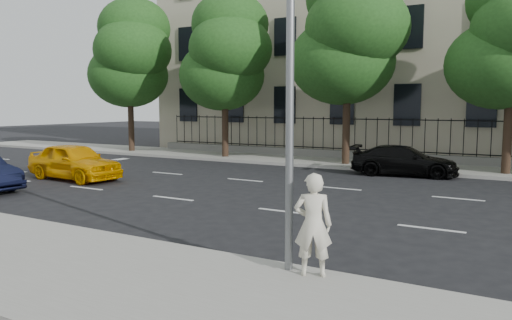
{
  "coord_description": "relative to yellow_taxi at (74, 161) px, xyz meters",
  "views": [
    {
      "loc": [
        6.2,
        -9.91,
        3.0
      ],
      "look_at": [
        -1.19,
        3.0,
        1.35
      ],
      "focal_mm": 35.0,
      "sensor_mm": 36.0,
      "label": 1
    }
  ],
  "objects": [
    {
      "name": "ground",
      "position": [
        10.03,
        -3.73,
        -0.74
      ],
      "size": [
        120.0,
        120.0,
        0.0
      ],
      "primitive_type": "plane",
      "color": "black",
      "rests_on": "ground"
    },
    {
      "name": "near_sidewalk",
      "position": [
        10.03,
        -7.73,
        -0.67
      ],
      "size": [
        60.0,
        4.0,
        0.15
      ],
      "primitive_type": "cube",
      "color": "gray",
      "rests_on": "ground"
    },
    {
      "name": "far_sidewalk",
      "position": [
        10.03,
        10.27,
        -0.67
      ],
      "size": [
        60.0,
        4.0,
        0.15
      ],
      "primitive_type": "cube",
      "color": "gray",
      "rests_on": "ground"
    },
    {
      "name": "lane_markings",
      "position": [
        10.03,
        1.02,
        -0.73
      ],
      "size": [
        49.6,
        4.62,
        0.01
      ],
      "primitive_type": null,
      "color": "silver",
      "rests_on": "ground"
    },
    {
      "name": "crosswalk",
      "position": [
        -3.97,
        0.87,
        -0.73
      ],
      "size": [
        0.5,
        12.1,
        0.01
      ],
      "primitive_type": null,
      "color": "silver",
      "rests_on": "ground"
    },
    {
      "name": "masonry_building",
      "position": [
        10.03,
        19.22,
        8.28
      ],
      "size": [
        34.6,
        12.11,
        18.5
      ],
      "color": "#C2B89A",
      "rests_on": "ground"
    },
    {
      "name": "iron_fence",
      "position": [
        10.03,
        11.97,
        -0.09
      ],
      "size": [
        30.0,
        0.5,
        2.2
      ],
      "color": "slate",
      "rests_on": "far_sidewalk"
    },
    {
      "name": "tree_a",
      "position": [
        -5.93,
        9.63,
        5.39
      ],
      "size": [
        5.71,
        5.31,
        9.39
      ],
      "color": "#382619",
      "rests_on": "far_sidewalk"
    },
    {
      "name": "tree_b",
      "position": [
        1.07,
        9.63,
        5.1
      ],
      "size": [
        5.53,
        5.12,
        8.97
      ],
      "color": "#382619",
      "rests_on": "far_sidewalk"
    },
    {
      "name": "tree_c",
      "position": [
        8.07,
        9.63,
        5.67
      ],
      "size": [
        5.89,
        5.5,
        9.8
      ],
      "color": "#382619",
      "rests_on": "far_sidewalk"
    },
    {
      "name": "yellow_taxi",
      "position": [
        0.0,
        0.0,
        0.0
      ],
      "size": [
        4.47,
        2.06,
        1.48
      ],
      "primitive_type": "imported",
      "rotation": [
        0.0,
        0.0,
        1.5
      ],
      "color": "#E59900",
      "rests_on": "ground"
    },
    {
      "name": "black_sedan",
      "position": [
        11.24,
        7.77,
        -0.1
      ],
      "size": [
        4.62,
        2.37,
        1.28
      ],
      "primitive_type": "imported",
      "rotation": [
        0.0,
        0.0,
        1.71
      ],
      "color": "black",
      "rests_on": "ground"
    },
    {
      "name": "woman_near",
      "position": [
        13.03,
        -6.13,
        0.28
      ],
      "size": [
        0.74,
        0.62,
        1.74
      ],
      "primitive_type": "imported",
      "rotation": [
        0.0,
        0.0,
        3.52
      ],
      "color": "beige",
      "rests_on": "near_sidewalk"
    }
  ]
}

